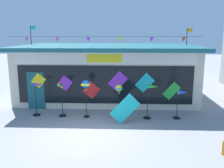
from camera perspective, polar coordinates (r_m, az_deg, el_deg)
ground_plane at (r=10.01m, az=-6.10°, el=-11.84°), size 80.00×80.00×0.00m
kite_shop_building at (r=15.52m, az=-0.99°, el=3.08°), size 10.59×6.52×4.48m
wind_spinner_far_left at (r=12.47m, az=-16.94°, el=-2.67°), size 0.62×0.36×1.66m
wind_spinner_left at (r=12.06m, az=-11.66°, el=-2.94°), size 0.35×0.35×1.75m
wind_spinner_center_left at (r=11.63m, az=-6.14°, el=-0.60°), size 0.39×0.39×1.84m
wind_spinner_center_right at (r=11.59m, az=1.58°, el=-2.16°), size 0.37×0.37×1.62m
wind_spinner_right at (r=11.61m, az=9.14°, el=-2.61°), size 0.67×0.35×1.67m
wind_spinner_far_right at (r=11.95m, az=15.76°, el=-3.45°), size 0.60×0.34×1.40m
display_kite_on_ground at (r=10.96m, az=3.05°, el=-5.81°), size 1.39×0.24×1.39m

